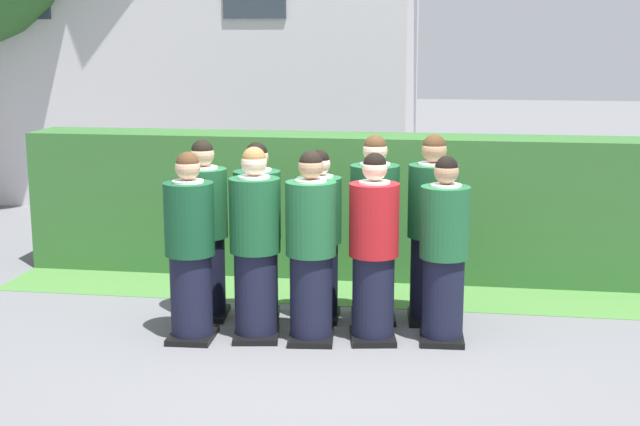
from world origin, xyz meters
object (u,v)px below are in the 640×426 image
student_front_row_1 (255,248)px  student_in_red_blazer (374,252)px  student_front_row_2 (311,252)px  student_front_row_4 (444,255)px  student_rear_row_4 (432,233)px  student_rear_row_3 (374,233)px  student_rear_row_2 (319,239)px  student_front_row_0 (190,251)px  student_rear_row_0 (204,234)px  student_rear_row_1 (258,236)px

student_front_row_1 → student_in_red_blazer: 1.01m
student_front_row_2 → student_front_row_4: size_ratio=1.03×
student_front_row_1 → student_front_row_2: (0.48, 0.00, -0.01)m
student_rear_row_4 → student_rear_row_3: bearing=-175.5°
student_rear_row_2 → student_front_row_4: bearing=-21.7°
student_front_row_4 → student_front_row_1: bearing=-174.3°
student_front_row_0 → student_rear_row_3: bearing=27.6°
student_in_red_blazer → student_front_row_4: size_ratio=1.02×
student_front_row_2 → student_rear_row_4: 1.21m
student_front_row_4 → student_rear_row_4: size_ratio=0.93×
student_in_red_blazer → student_rear_row_4: student_rear_row_4 is taller
student_front_row_2 → student_rear_row_0: size_ratio=0.99×
student_front_row_4 → student_rear_row_0: (-2.18, 0.34, 0.03)m
student_front_row_1 → student_in_red_blazer: size_ratio=1.03×
student_front_row_1 → student_rear_row_3: 1.16m
student_front_row_4 → student_rear_row_0: 2.20m
student_front_row_2 → student_rear_row_3: student_rear_row_3 is taller
student_rear_row_3 → student_rear_row_2: bearing=-174.4°
student_front_row_1 → student_rear_row_2: size_ratio=1.06×
student_front_row_0 → student_rear_row_1: 0.77m
student_front_row_1 → student_rear_row_2: bearing=53.4°
student_front_row_1 → student_rear_row_1: size_ratio=1.01×
student_front_row_2 → student_rear_row_2: bearing=92.5°
student_rear_row_3 → student_rear_row_0: bearing=-174.0°
student_in_red_blazer → student_front_row_4: bearing=6.4°
student_rear_row_3 → student_front_row_0: bearing=-152.4°
student_rear_row_0 → student_rear_row_2: (1.04, 0.11, -0.04)m
student_rear_row_4 → student_in_red_blazer: bearing=-127.8°
student_front_row_4 → student_rear_row_4: student_rear_row_4 is taller
student_in_red_blazer → student_rear_row_3: size_ratio=0.95×
student_front_row_2 → student_rear_row_4: student_rear_row_4 is taller
student_front_row_2 → student_rear_row_1: 0.77m
student_front_row_4 → student_rear_row_1: 1.72m
student_rear_row_2 → student_rear_row_3: 0.50m
student_front_row_4 → student_rear_row_3: student_rear_row_3 is taller
student_in_red_blazer → student_rear_row_2: bearing=136.7°
student_front_row_2 → student_rear_row_2: size_ratio=1.05×
student_front_row_4 → student_rear_row_1: (-1.68, 0.36, 0.02)m
student_rear_row_0 → student_rear_row_2: size_ratio=1.05×
student_front_row_4 → student_rear_row_0: bearing=171.2°
student_front_row_2 → student_rear_row_0: student_rear_row_0 is taller
student_front_row_1 → student_rear_row_3: (0.95, 0.66, 0.02)m
student_front_row_4 → student_rear_row_2: 1.22m
student_front_row_1 → student_front_row_2: size_ratio=1.01×
student_rear_row_3 → student_rear_row_1: bearing=-172.2°
student_front_row_4 → student_front_row_0: bearing=-172.5°
student_rear_row_3 → student_front_row_4: bearing=-38.1°
student_rear_row_3 → student_rear_row_4: bearing=4.5°
student_rear_row_1 → student_rear_row_4: (1.57, 0.18, 0.04)m
student_in_red_blazer → student_rear_row_2: size_ratio=1.03×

